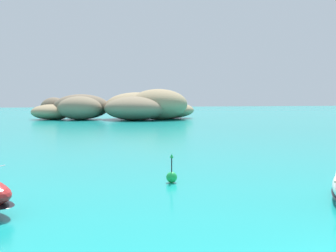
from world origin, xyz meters
TOP-DOWN VIEW (x-y plane):
  - islet_large at (11.51, 78.34)m, footprint 22.56×21.13m
  - islet_small at (-3.45, 81.40)m, footprint 17.58×14.90m
  - channel_buoy at (-2.03, 12.77)m, footprint 0.56×0.56m

SIDE VIEW (x-z plane):
  - channel_buoy at x=-2.03m, z-range -0.40..1.08m
  - islet_small at x=-3.45m, z-range -0.30..4.77m
  - islet_large at x=11.51m, z-range -0.47..5.64m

